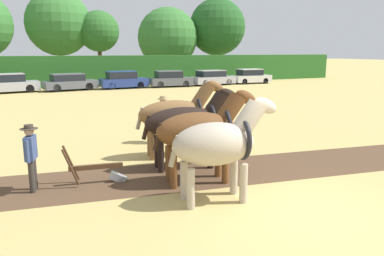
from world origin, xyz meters
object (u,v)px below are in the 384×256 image
Objects in this scene: draft_horse_lead_left at (219,143)px; parked_car_right at (212,78)px; parked_car_center_right at (170,79)px; farmer_at_plow at (31,153)px; tree_right at (217,27)px; parked_car_center at (123,80)px; tree_center_right at (168,38)px; farmer_beside_team at (163,115)px; draft_horse_trail_left at (188,122)px; tree_center at (99,31)px; parked_car_left at (9,84)px; draft_horse_trail_right at (177,114)px; tree_center_left at (58,24)px; plow at (101,171)px; parked_car_far_right at (251,77)px; parked_car_center_left at (70,82)px; draft_horse_lead_right at (201,130)px.

draft_horse_lead_left is 0.58× the size of parked_car_right.
farmer_at_plow is at bearing -113.56° from parked_car_center_right.
tree_right is 2.31× the size of parked_car_center.
parked_car_right is at bearing -4.56° from parked_car_center.
tree_right is at bearing 56.44° from parked_car_right.
parked_car_right is at bearing -86.77° from tree_center_right.
parked_car_center is at bearing 174.46° from parked_car_right.
farmer_beside_team reaches higher than parked_car_center_right.
draft_horse_trail_left is 25.40m from parked_car_center_right.
tree_center is 15.43m from tree_right.
draft_horse_lead_left is 0.57× the size of parked_car_left.
parked_car_left reaches higher than parked_car_center_right.
draft_horse_trail_right is 4.70m from farmer_at_plow.
tree_center_left is 13.10m from parked_car_center.
farmer_at_plow is at bearing -129.42° from parked_car_right.
tree_center_right is at bearing 77.81° from draft_horse_trail_right.
plow is 4.67m from farmer_beside_team.
parked_car_center_right is at bearing -176.80° from parked_car_far_right.
tree_right reaches higher than tree_center_right.
parked_car_center_left is (-0.48, 26.93, -0.66)m from draft_horse_lead_left.
plow is at bearing 142.26° from draft_horse_lead_left.
tree_center reaches higher than parked_car_far_right.
farmer_beside_team reaches higher than parked_car_center_left.
parked_car_far_right is (23.05, -0.28, -0.03)m from parked_car_left.
draft_horse_lead_right is at bearing -14.46° from plow.
tree_center_left is 3.49× the size of draft_horse_lead_right.
tree_right is at bearing 84.97° from parked_car_far_right.
parked_car_center_right is at bearing 77.61° from draft_horse_trail_right.
parked_car_center_left is (-1.19, 21.12, -0.33)m from farmer_beside_team.
parked_car_left is at bearing 110.37° from draft_horse_trail_left.
parked_car_center_right reaches higher than parked_car_far_right.
parked_car_center reaches higher than parked_car_far_right.
tree_right is 38.66m from draft_horse_trail_right.
tree_right reaches higher than parked_car_center_left.
tree_center_right is at bearing 78.99° from draft_horse_lead_left.
parked_car_far_right is at bearing 38.06° from farmer_beside_team.
tree_center is 1.68× the size of parked_car_left.
farmer_beside_team is 0.38× the size of parked_car_center_left.
draft_horse_lead_right is 1.73× the size of plow.
tree_center_left is 35.61m from draft_horse_trail_left.
plow is (-6.15, -34.04, -5.19)m from tree_center.
parked_car_center is (6.47, 24.57, 0.44)m from plow.
draft_horse_trail_left reaches higher than farmer_at_plow.
draft_horse_lead_right is 0.69× the size of parked_car_center_right.
tree_center_left reaches higher than parked_car_center.
farmer_beside_team is (0.71, 5.81, -0.33)m from draft_horse_lead_left.
tree_center is 4.77× the size of plow.
plow is 0.98× the size of farmer_at_plow.
draft_horse_lead_right reaches higher than parked_car_left.
parked_car_left reaches higher than parked_car_center_left.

